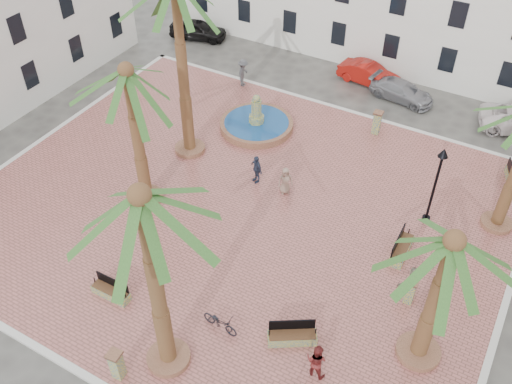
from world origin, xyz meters
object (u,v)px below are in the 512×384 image
at_px(bench_s, 111,292).
at_px(cyclist_b, 316,360).
at_px(pedestrian_east, 412,281).
at_px(car_black, 198,30).
at_px(bench_se, 292,336).
at_px(bollard_n, 377,122).
at_px(bench_e, 401,249).
at_px(bicycle_a, 220,322).
at_px(pedestrian_fountain_b, 256,169).
at_px(lamppost_e, 438,173).
at_px(palm_nw, 176,0).
at_px(pedestrian_north, 243,73).
at_px(palm_s, 144,218).
at_px(palm_e, 449,259).
at_px(car_red, 369,74).
at_px(fountain, 256,123).
at_px(car_silver, 402,91).
at_px(palm_sw, 129,88).
at_px(bollard_se, 117,364).
at_px(bollard_e, 410,291).
at_px(pedestrian_fountain_a, 285,181).

bearing_deg(bench_s, cyclist_b, 5.49).
bearing_deg(pedestrian_east, car_black, -101.86).
xyz_separation_m(bench_se, bollard_n, (-2.22, 15.28, 0.46)).
bearing_deg(bench_e, bollard_n, 25.95).
relative_size(bicycle_a, cyclist_b, 0.99).
bearing_deg(pedestrian_fountain_b, bicycle_a, -40.96).
bearing_deg(lamppost_e, bicycle_a, -117.19).
xyz_separation_m(palm_nw, car_black, (-7.57, 12.07, -8.18)).
relative_size(bench_e, pedestrian_north, 1.09).
height_order(palm_s, palm_e, palm_s).
height_order(palm_s, car_red, palm_s).
relative_size(pedestrian_north, car_black, 0.44).
bearing_deg(palm_nw, car_red, 63.80).
bearing_deg(car_red, pedestrian_north, 129.80).
bearing_deg(palm_s, fountain, 107.34).
bearing_deg(fountain, bollard_n, 25.36).
height_order(bench_se, car_silver, car_silver).
distance_m(bench_se, bench_e, 7.07).
distance_m(palm_sw, car_silver, 18.82).
relative_size(bollard_se, pedestrian_east, 0.91).
distance_m(fountain, pedestrian_north, 5.05).
bearing_deg(fountain, cyclist_b, -52.62).
bearing_deg(bench_s, car_black, 114.82).
height_order(fountain, palm_sw, palm_sw).
relative_size(bench_se, car_silver, 0.47).
distance_m(bench_s, bollard_e, 12.72).
height_order(bench_s, pedestrian_fountain_a, pedestrian_fountain_a).
height_order(fountain, car_black, fountain).
bearing_deg(palm_e, palm_s, -148.80).
distance_m(bollard_se, car_silver, 24.60).
relative_size(pedestrian_fountain_a, pedestrian_fountain_b, 0.95).
height_order(lamppost_e, pedestrian_fountain_b, lamppost_e).
distance_m(pedestrian_fountain_a, car_red, 12.79).
height_order(palm_nw, car_black, palm_nw).
distance_m(palm_s, car_black, 28.67).
bearing_deg(lamppost_e, palm_s, -116.66).
height_order(car_black, car_red, car_black).
relative_size(bench_se, bollard_n, 1.36).
bearing_deg(car_red, palm_e, -146.77).
bearing_deg(lamppost_e, pedestrian_fountain_a, -166.87).
bearing_deg(fountain, palm_e, -38.13).
bearing_deg(palm_sw, pedestrian_fountain_b, 43.59).
relative_size(palm_nw, pedestrian_north, 5.48).
distance_m(palm_s, pedestrian_east, 12.57).
bearing_deg(bench_se, pedestrian_fountain_a, 87.08).
distance_m(bollard_n, pedestrian_east, 11.99).
height_order(palm_sw, lamppost_e, palm_sw).
height_order(lamppost_e, cyclist_b, lamppost_e).
relative_size(palm_sw, bollard_n, 5.34).
bearing_deg(palm_e, pedestrian_fountain_b, 150.61).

